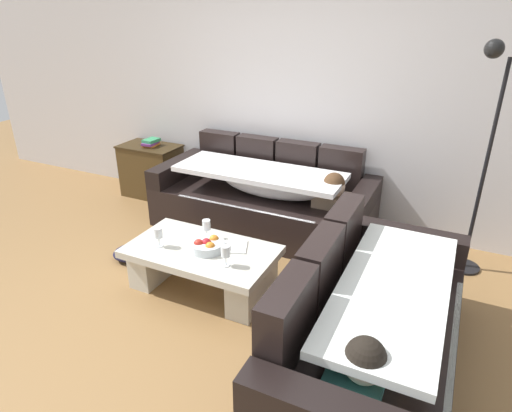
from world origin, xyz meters
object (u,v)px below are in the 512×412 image
object	(u,v)px
floor_lamp	(482,149)
side_cabinet	(152,171)
couch_near_window	(371,330)
fruit_bowl	(207,245)
wine_glass_near_right	(226,252)
crumpled_garment	(135,252)
coffee_table	(202,263)
wine_glass_near_left	(158,234)
couch_along_wall	(266,199)
open_magazine	(230,247)
book_stack_on_cabinet	(151,143)
wine_glass_far_back	(206,226)

from	to	relation	value
floor_lamp	side_cabinet	bearing A→B (deg)	176.71
couch_near_window	fruit_bowl	world-z (taller)	couch_near_window
wine_glass_near_right	crumpled_garment	size ratio (longest dim) A/B	0.42
coffee_table	wine_glass_near_left	distance (m)	0.43
coffee_table	couch_along_wall	bearing A→B (deg)	89.61
side_cabinet	crumpled_garment	bearing A→B (deg)	-58.62
coffee_table	fruit_bowl	size ratio (longest dim) A/B	4.29
open_magazine	book_stack_on_cabinet	bearing A→B (deg)	121.22
fruit_bowl	crumpled_garment	bearing A→B (deg)	171.44
book_stack_on_cabinet	floor_lamp	bearing A→B (deg)	-3.31
couch_near_window	book_stack_on_cabinet	distance (m)	3.56
couch_along_wall	couch_near_window	bearing A→B (deg)	-47.42
couch_near_window	crumpled_garment	bearing A→B (deg)	78.27
floor_lamp	crumpled_garment	bearing A→B (deg)	-157.88
book_stack_on_cabinet	couch_along_wall	bearing A→B (deg)	-7.98
couch_along_wall	wine_glass_near_left	size ratio (longest dim) A/B	13.53
open_magazine	wine_glass_near_right	bearing A→B (deg)	-88.87
side_cabinet	book_stack_on_cabinet	xyz separation A→B (m)	(0.03, -0.00, 0.36)
side_cabinet	crumpled_garment	distance (m)	1.56
coffee_table	wine_glass_near_right	bearing A→B (deg)	-24.09
coffee_table	book_stack_on_cabinet	size ratio (longest dim) A/B	5.29
couch_near_window	side_cabinet	world-z (taller)	couch_near_window
book_stack_on_cabinet	fruit_bowl	bearing A→B (deg)	-41.03
couch_near_window	wine_glass_far_back	world-z (taller)	couch_near_window
couch_along_wall	wine_glass_far_back	xyz separation A→B (m)	(-0.06, -1.05, 0.16)
couch_along_wall	couch_near_window	xyz separation A→B (m)	(1.44, -1.56, 0.00)
crumpled_garment	book_stack_on_cabinet	bearing A→B (deg)	120.41
coffee_table	couch_near_window	bearing A→B (deg)	-13.01
side_cabinet	crumpled_garment	xyz separation A→B (m)	(0.80, -1.32, -0.26)
couch_near_window	floor_lamp	bearing A→B (deg)	-15.99
couch_along_wall	book_stack_on_cabinet	world-z (taller)	couch_along_wall
book_stack_on_cabinet	open_magazine	bearing A→B (deg)	-36.51
coffee_table	book_stack_on_cabinet	bearing A→B (deg)	137.89
couch_along_wall	book_stack_on_cabinet	bearing A→B (deg)	172.02
coffee_table	fruit_bowl	bearing A→B (deg)	5.67
couch_near_window	coffee_table	bearing A→B (deg)	76.99
open_magazine	floor_lamp	xyz separation A→B (m)	(1.70, 1.13, 0.73)
couch_near_window	coffee_table	world-z (taller)	couch_near_window
fruit_bowl	open_magazine	bearing A→B (deg)	39.18
wine_glass_near_left	side_cabinet	distance (m)	2.06
couch_along_wall	open_magazine	bearing A→B (deg)	-80.45
couch_near_window	crumpled_garment	size ratio (longest dim) A/B	4.95
floor_lamp	book_stack_on_cabinet	bearing A→B (deg)	176.69
couch_near_window	floor_lamp	distance (m)	1.82
couch_near_window	wine_glass_near_left	bearing A→B (deg)	82.98
wine_glass_far_back	crumpled_garment	bearing A→B (deg)	-177.53
side_cabinet	coffee_table	bearing A→B (deg)	-41.58
wine_glass_near_left	side_cabinet	world-z (taller)	side_cabinet
fruit_bowl	book_stack_on_cabinet	xyz separation A→B (m)	(-1.67, 1.45, 0.26)
wine_glass_near_left	wine_glass_near_right	size ratio (longest dim) A/B	1.00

